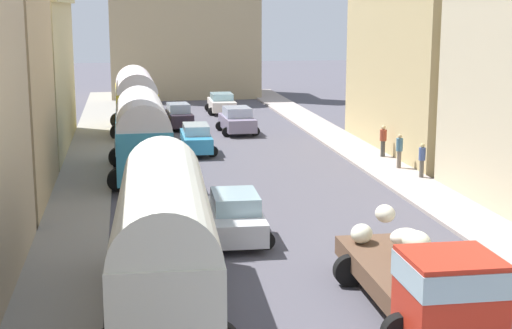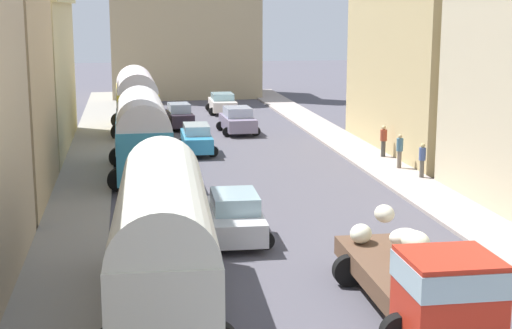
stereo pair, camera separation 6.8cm
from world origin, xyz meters
name	(u,v)px [view 2 (the right image)]	position (x,y,z in m)	size (l,w,h in m)	color
ground_plane	(233,164)	(0.00, 27.00, 0.00)	(154.00, 154.00, 0.00)	#4C4953
sidewalk_left	(88,167)	(-7.25, 27.00, 0.07)	(2.50, 70.00, 0.14)	gray
sidewalk_right	(370,158)	(7.25, 27.00, 0.07)	(2.50, 70.00, 0.14)	#A49791
building_left_3	(22,73)	(-10.89, 33.05, 4.30)	(5.26, 14.05, 8.55)	tan
building_right_2	(423,35)	(10.75, 29.14, 6.38)	(4.95, 13.73, 12.71)	tan
distant_church	(185,24)	(0.00, 58.48, 6.43)	(12.89, 7.56, 19.97)	tan
parked_bus_0	(163,235)	(-4.42, 7.47, 2.21)	(3.51, 9.43, 3.99)	silver
parked_bus_1	(142,132)	(-4.58, 24.58, 2.16)	(3.29, 8.58, 3.92)	teal
parked_bus_2	(136,98)	(-4.64, 37.89, 2.23)	(3.41, 8.14, 4.06)	gold
cargo_truck_0	(423,279)	(1.88, 5.86, 1.23)	(3.01, 7.38, 2.36)	#B62919
car_0	(238,120)	(1.66, 36.83, 0.83)	(2.49, 4.15, 1.67)	gray
car_1	(222,103)	(1.87, 46.54, 0.77)	(2.40, 4.11, 1.52)	silver
car_2	(235,216)	(-1.69, 14.05, 0.81)	(2.41, 4.34, 1.62)	silver
car_3	(196,139)	(-1.54, 30.41, 0.80)	(2.17, 4.31, 1.59)	#3495C8
car_4	(179,116)	(-1.88, 39.32, 0.83)	(2.27, 3.74, 1.68)	#261C28
pedestrian_0	(422,159)	(8.09, 21.82, 1.00)	(0.34, 0.34, 1.73)	#58534B
pedestrian_2	(400,150)	(7.81, 24.06, 1.04)	(0.39, 0.39, 1.80)	#6B6055
pedestrian_3	(384,140)	(7.99, 27.02, 1.03)	(0.50, 0.50, 1.80)	#41403C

